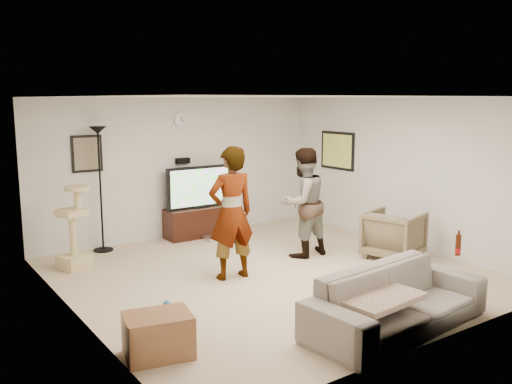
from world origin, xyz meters
TOP-DOWN VIEW (x-y plane):
  - floor at (0.00, 0.00)m, footprint 5.50×5.50m
  - ceiling at (0.00, 0.00)m, footprint 5.50×5.50m
  - wall_back at (0.00, 2.75)m, footprint 5.50×0.04m
  - wall_front at (0.00, -2.75)m, footprint 5.50×0.04m
  - wall_left at (-2.75, 0.00)m, footprint 0.04×5.50m
  - wall_right at (2.75, 0.00)m, footprint 0.04×5.50m
  - wall_clock at (0.00, 2.72)m, footprint 0.26×0.04m
  - wall_speaker at (0.00, 2.69)m, footprint 0.25×0.10m
  - picture_back at (-1.70, 2.73)m, footprint 0.42×0.03m
  - picture_right at (2.73, 1.60)m, footprint 0.03×0.78m
  - tv_stand at (0.22, 2.50)m, footprint 1.28×0.45m
  - console_box at (0.33, 2.11)m, footprint 0.40×0.30m
  - tv at (0.22, 2.50)m, footprint 1.27×0.08m
  - tv_screen at (0.22, 2.46)m, footprint 1.16×0.01m
  - floor_lamp at (-1.57, 2.55)m, footprint 0.32×0.32m
  - cat_tree at (-2.24, 1.87)m, footprint 0.50×0.50m
  - person_left at (-0.56, 0.17)m, footprint 0.71×0.49m
  - person_right at (0.95, 0.46)m, footprint 0.87×0.70m
  - sofa at (0.01, -2.30)m, footprint 2.31×1.07m
  - throw_blanket at (-0.35, -2.30)m, footprint 0.96×0.78m
  - beer_bottle at (1.04, -2.30)m, footprint 0.06×0.06m
  - armchair at (2.06, -0.45)m, footprint 1.00×0.99m
  - side_table at (-2.40, -1.42)m, footprint 0.72×0.60m
  - toy_ball at (-1.80, -0.33)m, footprint 0.09×0.09m

SIDE VIEW (x-z plane):
  - floor at x=0.00m, z-range -0.02..0.00m
  - console_box at x=0.33m, z-range 0.00..0.07m
  - toy_ball at x=-1.80m, z-range 0.00..0.09m
  - side_table at x=-2.40m, z-range 0.00..0.42m
  - tv_stand at x=0.22m, z-range 0.00..0.53m
  - sofa at x=0.01m, z-range 0.00..0.66m
  - armchair at x=2.06m, z-range 0.00..0.74m
  - throw_blanket at x=-0.35m, z-range 0.41..0.47m
  - cat_tree at x=-2.24m, z-range 0.00..1.23m
  - beer_bottle at x=1.04m, z-range 0.66..0.91m
  - person_right at x=0.95m, z-range 0.00..1.73m
  - tv at x=0.22m, z-range 0.53..1.28m
  - tv_screen at x=0.22m, z-range 0.58..1.24m
  - person_left at x=-0.56m, z-range 0.00..1.85m
  - floor_lamp at x=-1.57m, z-range 0.00..2.04m
  - wall_back at x=0.00m, z-range 0.00..2.50m
  - wall_front at x=0.00m, z-range 0.00..2.50m
  - wall_left at x=-2.75m, z-range 0.00..2.50m
  - wall_right at x=2.75m, z-range 0.00..2.50m
  - wall_speaker at x=0.00m, z-range 1.33..1.43m
  - picture_right at x=2.73m, z-range 1.19..1.81m
  - picture_back at x=-1.70m, z-range 1.34..1.86m
  - wall_clock at x=0.00m, z-range 1.97..2.23m
  - ceiling at x=0.00m, z-range 2.50..2.52m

